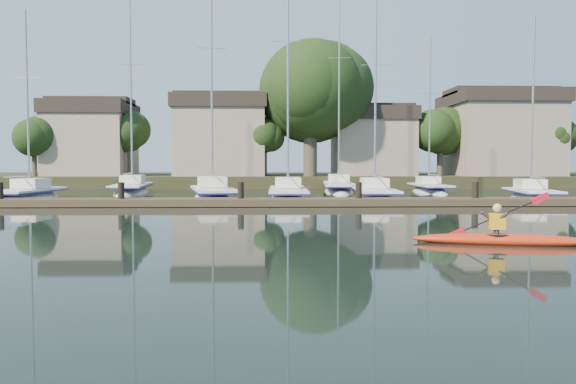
{
  "coord_description": "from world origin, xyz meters",
  "views": [
    {
      "loc": [
        -1.48,
        -14.37,
        2.19
      ],
      "look_at": [
        -0.9,
        4.42,
        1.2
      ],
      "focal_mm": 35.0,
      "sensor_mm": 36.0,
      "label": 1
    }
  ],
  "objects_px": {
    "sailboat_5": "(132,196)",
    "sailboat_4": "(531,203)",
    "kayak": "(502,237)",
    "sailboat_3": "(375,203)",
    "dock": "(300,202)",
    "sailboat_0": "(28,203)",
    "sailboat_2": "(288,203)",
    "sailboat_7": "(429,195)",
    "sailboat_6": "(339,194)",
    "sailboat_1": "(213,203)"
  },
  "relations": [
    {
      "from": "dock",
      "to": "sailboat_0",
      "type": "bearing_deg",
      "value": 162.58
    },
    {
      "from": "sailboat_0",
      "to": "sailboat_5",
      "type": "bearing_deg",
      "value": 62.42
    },
    {
      "from": "sailboat_3",
      "to": "sailboat_5",
      "type": "distance_m",
      "value": 17.97
    },
    {
      "from": "sailboat_6",
      "to": "sailboat_2",
      "type": "bearing_deg",
      "value": -110.21
    },
    {
      "from": "dock",
      "to": "sailboat_4",
      "type": "xyz_separation_m",
      "value": [
        13.82,
        3.97,
        -0.4
      ]
    },
    {
      "from": "sailboat_2",
      "to": "sailboat_6",
      "type": "height_order",
      "value": "sailboat_6"
    },
    {
      "from": "sailboat_7",
      "to": "sailboat_6",
      "type": "bearing_deg",
      "value": 170.83
    },
    {
      "from": "sailboat_0",
      "to": "sailboat_4",
      "type": "height_order",
      "value": "sailboat_0"
    },
    {
      "from": "sailboat_5",
      "to": "sailboat_4",
      "type": "bearing_deg",
      "value": -23.51
    },
    {
      "from": "sailboat_1",
      "to": "sailboat_4",
      "type": "xyz_separation_m",
      "value": [
        18.76,
        -1.22,
        0.02
      ]
    },
    {
      "from": "sailboat_1",
      "to": "sailboat_4",
      "type": "distance_m",
      "value": 18.8
    },
    {
      "from": "kayak",
      "to": "sailboat_3",
      "type": "xyz_separation_m",
      "value": [
        -0.05,
        18.05,
        -0.39
      ]
    },
    {
      "from": "sailboat_5",
      "to": "sailboat_7",
      "type": "bearing_deg",
      "value": -4.66
    },
    {
      "from": "sailboat_5",
      "to": "sailboat_7",
      "type": "distance_m",
      "value": 21.71
    },
    {
      "from": "sailboat_6",
      "to": "sailboat_7",
      "type": "relative_size",
      "value": 1.37
    },
    {
      "from": "sailboat_1",
      "to": "sailboat_3",
      "type": "relative_size",
      "value": 1.13
    },
    {
      "from": "dock",
      "to": "sailboat_0",
      "type": "distance_m",
      "value": 16.5
    },
    {
      "from": "sailboat_5",
      "to": "sailboat_6",
      "type": "distance_m",
      "value": 15.23
    },
    {
      "from": "sailboat_4",
      "to": "sailboat_7",
      "type": "xyz_separation_m",
      "value": [
        -3.6,
        8.57,
        0.01
      ]
    },
    {
      "from": "kayak",
      "to": "dock",
      "type": "height_order",
      "value": "kayak"
    },
    {
      "from": "sailboat_2",
      "to": "sailboat_6",
      "type": "distance_m",
      "value": 9.85
    },
    {
      "from": "kayak",
      "to": "sailboat_3",
      "type": "height_order",
      "value": "sailboat_3"
    },
    {
      "from": "kayak",
      "to": "sailboat_6",
      "type": "height_order",
      "value": "sailboat_6"
    },
    {
      "from": "sailboat_0",
      "to": "kayak",
      "type": "bearing_deg",
      "value": -39.73
    },
    {
      "from": "kayak",
      "to": "sailboat_5",
      "type": "xyz_separation_m",
      "value": [
        -16.22,
        25.89,
        -0.38
      ]
    },
    {
      "from": "dock",
      "to": "sailboat_4",
      "type": "distance_m",
      "value": 14.38
    },
    {
      "from": "sailboat_1",
      "to": "sailboat_4",
      "type": "relative_size",
      "value": 1.29
    },
    {
      "from": "sailboat_0",
      "to": "sailboat_4",
      "type": "distance_m",
      "value": 29.57
    },
    {
      "from": "sailboat_7",
      "to": "sailboat_3",
      "type": "bearing_deg",
      "value": -122.72
    },
    {
      "from": "kayak",
      "to": "sailboat_0",
      "type": "bearing_deg",
      "value": 149.94
    },
    {
      "from": "sailboat_4",
      "to": "sailboat_7",
      "type": "relative_size",
      "value": 0.95
    },
    {
      "from": "kayak",
      "to": "sailboat_5",
      "type": "relative_size",
      "value": 0.3
    },
    {
      "from": "sailboat_2",
      "to": "dock",
      "type": "bearing_deg",
      "value": -83.71
    },
    {
      "from": "sailboat_1",
      "to": "sailboat_4",
      "type": "height_order",
      "value": "sailboat_1"
    },
    {
      "from": "sailboat_5",
      "to": "sailboat_6",
      "type": "bearing_deg",
      "value": 0.36
    },
    {
      "from": "kayak",
      "to": "sailboat_7",
      "type": "height_order",
      "value": "sailboat_7"
    },
    {
      "from": "dock",
      "to": "sailboat_1",
      "type": "relative_size",
      "value": 2.19
    },
    {
      "from": "dock",
      "to": "sailboat_3",
      "type": "xyz_separation_m",
      "value": [
        4.67,
        4.45,
        -0.41
      ]
    },
    {
      "from": "sailboat_2",
      "to": "sailboat_4",
      "type": "height_order",
      "value": "sailboat_2"
    },
    {
      "from": "sailboat_1",
      "to": "sailboat_6",
      "type": "xyz_separation_m",
      "value": [
        8.6,
        8.6,
        0.01
      ]
    },
    {
      "from": "sailboat_0",
      "to": "dock",
      "type": "bearing_deg",
      "value": -14.97
    },
    {
      "from": "sailboat_1",
      "to": "sailboat_6",
      "type": "relative_size",
      "value": 0.9
    },
    {
      "from": "sailboat_1",
      "to": "sailboat_6",
      "type": "distance_m",
      "value": 12.17
    },
    {
      "from": "sailboat_0",
      "to": "sailboat_1",
      "type": "distance_m",
      "value": 10.8
    },
    {
      "from": "sailboat_6",
      "to": "kayak",
      "type": "bearing_deg",
      "value": -83.28
    },
    {
      "from": "dock",
      "to": "sailboat_7",
      "type": "distance_m",
      "value": 16.17
    },
    {
      "from": "sailboat_2",
      "to": "kayak",
      "type": "bearing_deg",
      "value": -73.41
    },
    {
      "from": "sailboat_2",
      "to": "sailboat_3",
      "type": "height_order",
      "value": "sailboat_2"
    },
    {
      "from": "sailboat_5",
      "to": "sailboat_6",
      "type": "relative_size",
      "value": 0.92
    },
    {
      "from": "dock",
      "to": "sailboat_5",
      "type": "relative_size",
      "value": 2.14
    }
  ]
}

